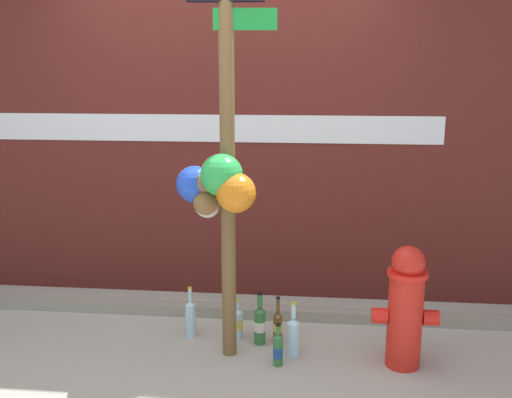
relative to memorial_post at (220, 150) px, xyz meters
name	(u,v)px	position (x,y,z in m)	size (l,w,h in m)	color
ground_plane	(195,380)	(-0.12, -0.31, -1.33)	(14.00, 14.00, 0.00)	#ADA899
building_wall	(228,106)	(-0.12, 1.12, 0.18)	(10.00, 0.21, 3.02)	#561E19
curb_strip	(220,310)	(-0.12, 0.60, -1.29)	(8.00, 0.12, 0.08)	gray
memorial_post	(220,150)	(0.00, 0.00, 0.00)	(0.61, 0.42, 2.52)	brown
fire_hydrant	(406,306)	(1.12, 0.00, -0.94)	(0.40, 0.24, 0.77)	red
bottle_0	(278,326)	(0.34, 0.22, -1.21)	(0.06, 0.06, 0.32)	brown
bottle_1	(293,335)	(0.45, 0.05, -1.19)	(0.08, 0.08, 0.36)	#B2DBEA
bottle_2	(260,324)	(0.22, 0.19, -1.19)	(0.08, 0.08, 0.36)	#337038
bottle_3	(238,322)	(0.07, 0.26, -1.22)	(0.07, 0.07, 0.28)	#B2DBEA
bottle_4	(191,317)	(-0.26, 0.25, -1.19)	(0.07, 0.07, 0.36)	#B2DBEA
bottle_5	(278,349)	(0.36, -0.08, -1.22)	(0.06, 0.06, 0.27)	#337038
litter_1	(306,316)	(0.52, 0.65, -1.32)	(0.07, 0.09, 0.01)	tan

